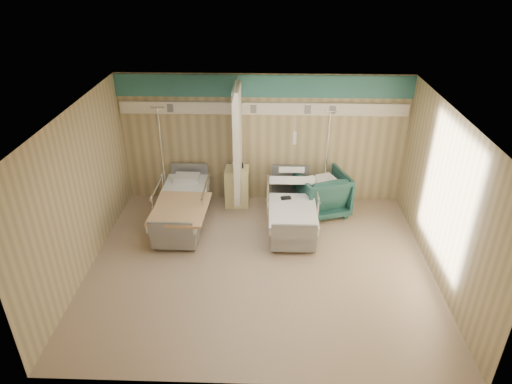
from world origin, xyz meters
TOP-DOWN VIEW (x-y plane):
  - ground at (0.00, 0.00)m, footprint 6.00×5.00m
  - room_walls at (-0.03, 0.25)m, footprint 6.04×5.04m
  - bed_right at (0.60, 1.30)m, footprint 1.00×2.16m
  - bed_left at (-1.60, 1.30)m, footprint 1.00×2.16m
  - bedside_cabinet at (-0.55, 2.20)m, footprint 0.50×0.48m
  - visitor_armchair at (1.25, 1.90)m, footprint 1.25×1.26m
  - waffle_blanket at (1.24, 1.86)m, footprint 0.72×0.69m
  - iv_stand_right at (1.32, 2.14)m, footprint 0.39×0.39m
  - iv_stand_left at (-2.08, 2.06)m, footprint 0.40×0.40m
  - call_remote at (0.48, 1.32)m, footprint 0.21×0.12m
  - tan_blanket at (-1.53, 0.84)m, footprint 1.06×1.31m
  - toiletry_bag at (-0.53, 2.24)m, footprint 0.24×0.20m
  - white_cup at (-0.60, 2.22)m, footprint 0.10×0.10m

SIDE VIEW (x-z plane):
  - ground at x=0.00m, z-range 0.00..0.00m
  - bed_right at x=0.60m, z-range 0.00..0.63m
  - bed_left at x=-1.60m, z-range 0.00..0.63m
  - bedside_cabinet at x=-0.55m, z-range 0.00..0.85m
  - iv_stand_right at x=1.32m, z-range -0.64..1.53m
  - visitor_armchair at x=1.25m, z-range 0.00..0.92m
  - iv_stand_left at x=-2.08m, z-range -0.66..1.58m
  - call_remote at x=0.48m, z-range 0.63..0.67m
  - tan_blanket at x=-1.53m, z-range 0.63..0.67m
  - toiletry_bag at x=-0.53m, z-range 0.85..0.96m
  - white_cup at x=-0.60m, z-range 0.85..0.98m
  - waffle_blanket at x=1.24m, z-range 0.92..0.98m
  - room_walls at x=-0.03m, z-range 0.45..3.27m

